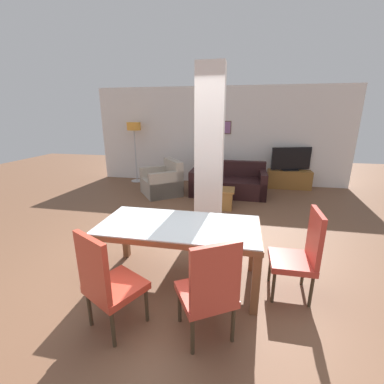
{
  "coord_description": "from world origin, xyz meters",
  "views": [
    {
      "loc": [
        0.67,
        -2.65,
        1.97
      ],
      "look_at": [
        0.0,
        0.8,
        0.9
      ],
      "focal_mm": 24.0,
      "sensor_mm": 36.0,
      "label": 1
    }
  ],
  "objects_px": {
    "coffee_table": "(221,198)",
    "tv_stand": "(289,179)",
    "armchair": "(163,183)",
    "floor_lamp": "(134,132)",
    "dining_chair_head_right": "(301,252)",
    "bottle": "(219,185)",
    "tv_screen": "(291,159)",
    "dining_chair_near_right": "(209,289)",
    "dining_chair_near_left": "(107,281)",
    "sofa": "(228,183)",
    "dining_table": "(179,235)"
  },
  "relations": [
    {
      "from": "floor_lamp",
      "to": "tv_stand",
      "type": "bearing_deg",
      "value": 1.14
    },
    {
      "from": "coffee_table",
      "to": "tv_stand",
      "type": "height_order",
      "value": "tv_stand"
    },
    {
      "from": "dining_chair_head_right",
      "to": "sofa",
      "type": "bearing_deg",
      "value": 15.08
    },
    {
      "from": "dining_chair_head_right",
      "to": "dining_chair_near_left",
      "type": "relative_size",
      "value": 1.0
    },
    {
      "from": "sofa",
      "to": "floor_lamp",
      "type": "xyz_separation_m",
      "value": [
        -2.79,
        0.81,
        1.2
      ]
    },
    {
      "from": "coffee_table",
      "to": "bottle",
      "type": "relative_size",
      "value": 2.3
    },
    {
      "from": "dining_chair_head_right",
      "to": "bottle",
      "type": "xyz_separation_m",
      "value": [
        -1.13,
        2.58,
        -0.0
      ]
    },
    {
      "from": "floor_lamp",
      "to": "dining_chair_near_right",
      "type": "bearing_deg",
      "value": -61.33
    },
    {
      "from": "bottle",
      "to": "floor_lamp",
      "type": "xyz_separation_m",
      "value": [
        -2.65,
        1.91,
        0.95
      ]
    },
    {
      "from": "dining_chair_near_left",
      "to": "coffee_table",
      "type": "distance_m",
      "value": 3.59
    },
    {
      "from": "bottle",
      "to": "tv_screen",
      "type": "bearing_deg",
      "value": 48.67
    },
    {
      "from": "tv_stand",
      "to": "armchair",
      "type": "bearing_deg",
      "value": -159.5
    },
    {
      "from": "tv_stand",
      "to": "floor_lamp",
      "type": "height_order",
      "value": "floor_lamp"
    },
    {
      "from": "sofa",
      "to": "tv_stand",
      "type": "relative_size",
      "value": 1.62
    },
    {
      "from": "dining_chair_near_right",
      "to": "armchair",
      "type": "distance_m",
      "value": 4.5
    },
    {
      "from": "coffee_table",
      "to": "bottle",
      "type": "bearing_deg",
      "value": -128.34
    },
    {
      "from": "dining_table",
      "to": "dining_chair_near_right",
      "type": "xyz_separation_m",
      "value": [
        0.46,
        -0.79,
        -0.07
      ]
    },
    {
      "from": "dining_chair_head_right",
      "to": "dining_chair_near_left",
      "type": "xyz_separation_m",
      "value": [
        -1.82,
        -0.86,
        0.0
      ]
    },
    {
      "from": "dining_chair_near_left",
      "to": "tv_screen",
      "type": "distance_m",
      "value": 5.96
    },
    {
      "from": "dining_chair_head_right",
      "to": "dining_chair_near_right",
      "type": "height_order",
      "value": "same"
    },
    {
      "from": "dining_chair_head_right",
      "to": "armchair",
      "type": "relative_size",
      "value": 0.82
    },
    {
      "from": "bottle",
      "to": "tv_screen",
      "type": "height_order",
      "value": "tv_screen"
    },
    {
      "from": "tv_stand",
      "to": "sofa",
      "type": "bearing_deg",
      "value": -150.98
    },
    {
      "from": "dining_chair_near_right",
      "to": "tv_screen",
      "type": "relative_size",
      "value": 0.97
    },
    {
      "from": "coffee_table",
      "to": "floor_lamp",
      "type": "height_order",
      "value": "floor_lamp"
    },
    {
      "from": "bottle",
      "to": "tv_stand",
      "type": "distance_m",
      "value": 2.67
    },
    {
      "from": "armchair",
      "to": "floor_lamp",
      "type": "relative_size",
      "value": 0.71
    },
    {
      "from": "tv_screen",
      "to": "dining_table",
      "type": "bearing_deg",
      "value": 49.43
    },
    {
      "from": "sofa",
      "to": "bottle",
      "type": "relative_size",
      "value": 7.34
    },
    {
      "from": "floor_lamp",
      "to": "dining_table",
      "type": "bearing_deg",
      "value": -61.63
    },
    {
      "from": "dining_chair_near_left",
      "to": "coffee_table",
      "type": "xyz_separation_m",
      "value": [
        0.73,
        3.5,
        -0.31
      ]
    },
    {
      "from": "sofa",
      "to": "tv_stand",
      "type": "xyz_separation_m",
      "value": [
        1.61,
        0.89,
        -0.03
      ]
    },
    {
      "from": "sofa",
      "to": "coffee_table",
      "type": "bearing_deg",
      "value": 84.91
    },
    {
      "from": "tv_screen",
      "to": "floor_lamp",
      "type": "height_order",
      "value": "floor_lamp"
    },
    {
      "from": "dining_chair_near_right",
      "to": "coffee_table",
      "type": "xyz_separation_m",
      "value": [
        -0.19,
        3.43,
        -0.31
      ]
    },
    {
      "from": "dining_chair_near_left",
      "to": "dining_chair_near_right",
      "type": "xyz_separation_m",
      "value": [
        0.92,
        0.07,
        0.0
      ]
    },
    {
      "from": "dining_table",
      "to": "bottle",
      "type": "bearing_deg",
      "value": 84.98
    },
    {
      "from": "tv_stand",
      "to": "tv_screen",
      "type": "distance_m",
      "value": 0.55
    },
    {
      "from": "dining_chair_near_right",
      "to": "bottle",
      "type": "height_order",
      "value": "dining_chair_near_right"
    },
    {
      "from": "tv_screen",
      "to": "bottle",
      "type": "bearing_deg",
      "value": 31.5
    },
    {
      "from": "dining_chair_near_left",
      "to": "sofa",
      "type": "bearing_deg",
      "value": 107.85
    },
    {
      "from": "armchair",
      "to": "bottle",
      "type": "xyz_separation_m",
      "value": [
        1.48,
        -0.79,
        0.23
      ]
    },
    {
      "from": "dining_chair_near_right",
      "to": "tv_screen",
      "type": "distance_m",
      "value": 5.58
    },
    {
      "from": "dining_chair_near_right",
      "to": "sofa",
      "type": "bearing_deg",
      "value": 60.89
    },
    {
      "from": "floor_lamp",
      "to": "sofa",
      "type": "bearing_deg",
      "value": -16.11
    },
    {
      "from": "dining_chair_head_right",
      "to": "armchair",
      "type": "distance_m",
      "value": 4.27
    },
    {
      "from": "dining_chair_head_right",
      "to": "coffee_table",
      "type": "distance_m",
      "value": 2.87
    },
    {
      "from": "sofa",
      "to": "armchair",
      "type": "height_order",
      "value": "armchair"
    },
    {
      "from": "bottle",
      "to": "tv_screen",
      "type": "distance_m",
      "value": 2.67
    },
    {
      "from": "tv_screen",
      "to": "dining_chair_near_left",
      "type": "bearing_deg",
      "value": 48.65
    }
  ]
}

